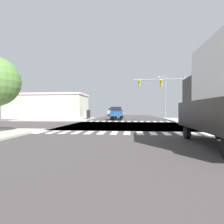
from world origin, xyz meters
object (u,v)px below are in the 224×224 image
at_px(bank_building, 48,106).
at_px(pickup_farside_1, 117,113).
at_px(traffic_signal_mast, 164,88).
at_px(sedan_nearside_1, 119,113).
at_px(street_lamp, 164,93).
at_px(pickup_trailing_2, 112,112).

bearing_deg(bank_building, pickup_farside_1, -17.54).
xyz_separation_m(traffic_signal_mast, pickup_farside_1, (-7.69, 3.70, -3.87)).
bearing_deg(sedan_nearside_1, street_lamp, 175.28).
bearing_deg(sedan_nearside_1, bank_building, 6.95).
xyz_separation_m(sedan_nearside_1, pickup_trailing_2, (-3.00, 15.11, 0.17)).
xyz_separation_m(pickup_farside_1, pickup_trailing_2, (-3.00, 21.70, 0.00)).
height_order(traffic_signal_mast, pickup_trailing_2, traffic_signal_mast).
bearing_deg(bank_building, traffic_signal_mast, -20.40).
distance_m(sedan_nearside_1, pickup_trailing_2, 15.41).
xyz_separation_m(bank_building, pickup_farside_1, (15.04, -4.75, -1.31)).
xyz_separation_m(street_lamp, bank_building, (-24.42, -1.06, -2.59)).
height_order(traffic_signal_mast, street_lamp, street_lamp).
xyz_separation_m(street_lamp, pickup_farside_1, (-9.38, -5.81, -3.90)).
bearing_deg(pickup_trailing_2, bank_building, 54.61).
distance_m(traffic_signal_mast, bank_building, 24.38).
relative_size(pickup_farside_1, pickup_trailing_2, 1.00).
bearing_deg(pickup_trailing_2, sedan_nearside_1, 101.23).
xyz_separation_m(traffic_signal_mast, sedan_nearside_1, (-7.69, 10.28, -4.05)).
height_order(traffic_signal_mast, pickup_farside_1, traffic_signal_mast).
bearing_deg(street_lamp, pickup_farside_1, -148.21).
distance_m(sedan_nearside_1, pickup_farside_1, 6.59).
bearing_deg(street_lamp, pickup_trailing_2, 127.93).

